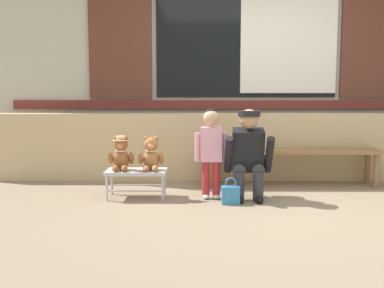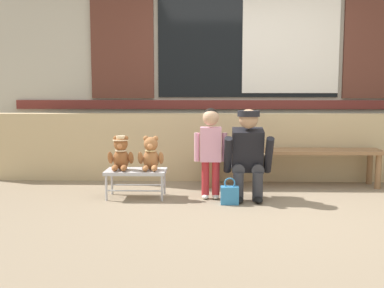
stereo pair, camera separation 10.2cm
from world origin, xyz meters
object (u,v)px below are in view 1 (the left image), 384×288
object	(u,v)px
handbag_on_ground	(231,195)
wooden_bench_long	(291,155)
small_display_bench	(136,173)
adult_crouching	(249,154)
child_standing	(211,143)
teddy_bear_plain	(151,155)
teddy_bear_with_hat	(121,154)

from	to	relation	value
handbag_on_ground	wooden_bench_long	bearing A→B (deg)	49.39
small_display_bench	adult_crouching	world-z (taller)	adult_crouching
adult_crouching	handbag_on_ground	distance (m)	0.49
small_display_bench	child_standing	xyz separation A→B (m)	(0.79, -0.03, 0.33)
teddy_bear_plain	adult_crouching	bearing A→B (deg)	-2.29
teddy_bear_plain	handbag_on_ground	world-z (taller)	teddy_bear_plain
child_standing	handbag_on_ground	distance (m)	0.58
small_display_bench	child_standing	size ratio (longest dim) A/B	0.67
teddy_bear_plain	adult_crouching	world-z (taller)	adult_crouching
teddy_bear_plain	child_standing	xyz separation A→B (m)	(0.63, -0.03, 0.13)
wooden_bench_long	adult_crouching	size ratio (longest dim) A/B	2.21
handbag_on_ground	teddy_bear_with_hat	bearing A→B (deg)	166.77
child_standing	teddy_bear_with_hat	bearing A→B (deg)	178.24
child_standing	adult_crouching	bearing A→B (deg)	-1.82
wooden_bench_long	adult_crouching	bearing A→B (deg)	-130.07
teddy_bear_with_hat	child_standing	size ratio (longest dim) A/B	0.38
child_standing	teddy_bear_plain	bearing A→B (deg)	177.42
small_display_bench	teddy_bear_plain	size ratio (longest dim) A/B	1.76
teddy_bear_with_hat	adult_crouching	world-z (taller)	adult_crouching
child_standing	adult_crouching	xyz separation A→B (m)	(0.40, -0.01, -0.11)
teddy_bear_with_hat	child_standing	world-z (taller)	child_standing
small_display_bench	adult_crouching	bearing A→B (deg)	-1.91
small_display_bench	teddy_bear_plain	bearing A→B (deg)	0.51
adult_crouching	handbag_on_ground	world-z (taller)	adult_crouching
teddy_bear_with_hat	handbag_on_ground	size ratio (longest dim) A/B	1.34
teddy_bear_plain	handbag_on_ground	distance (m)	0.94
child_standing	handbag_on_ground	bearing A→B (deg)	-51.60
child_standing	adult_crouching	world-z (taller)	child_standing
small_display_bench	handbag_on_ground	distance (m)	1.03
teddy_bear_with_hat	handbag_on_ground	xyz separation A→B (m)	(1.14, -0.27, -0.38)
child_standing	handbag_on_ground	size ratio (longest dim) A/B	3.52
adult_crouching	small_display_bench	bearing A→B (deg)	178.09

